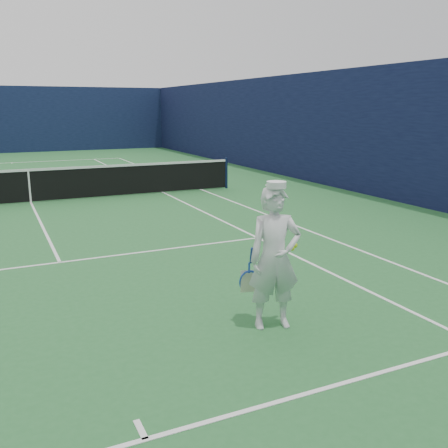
# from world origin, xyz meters

# --- Properties ---
(ground) EXTENTS (80.00, 80.00, 0.00)m
(ground) POSITION_xyz_m (0.00, 0.00, 0.00)
(ground) COLOR #266530
(ground) RESTS_ON ground
(court_markings) EXTENTS (11.03, 23.83, 0.01)m
(court_markings) POSITION_xyz_m (0.00, 0.00, 0.00)
(court_markings) COLOR white
(court_markings) RESTS_ON ground
(windscreen_fence) EXTENTS (20.12, 36.12, 4.00)m
(windscreen_fence) POSITION_xyz_m (0.00, 0.00, 2.00)
(windscreen_fence) COLOR #0F1839
(windscreen_fence) RESTS_ON ground
(tennis_net) EXTENTS (12.88, 0.09, 1.07)m
(tennis_net) POSITION_xyz_m (0.00, 0.00, 0.55)
(tennis_net) COLOR #141E4C
(tennis_net) RESTS_ON ground
(tennis_player) EXTENTS (0.75, 0.64, 1.89)m
(tennis_player) POSITION_xyz_m (2.15, -10.38, 0.92)
(tennis_player) COLOR white
(tennis_player) RESTS_ON ground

